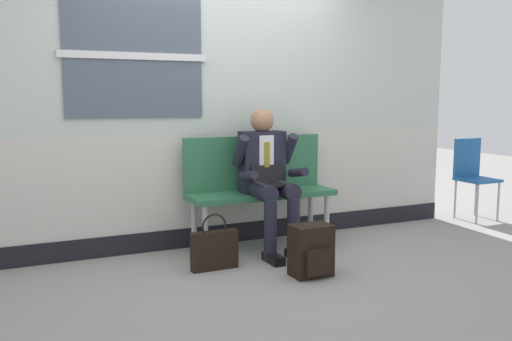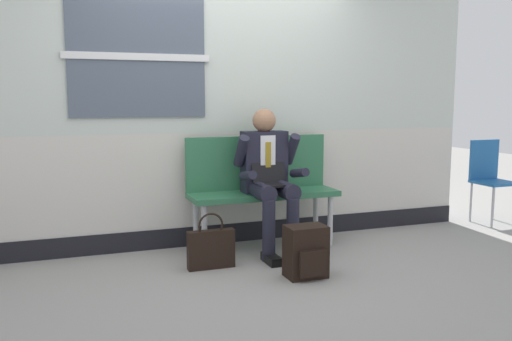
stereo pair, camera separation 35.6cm
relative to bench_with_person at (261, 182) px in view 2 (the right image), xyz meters
The scene contains 7 objects.
ground_plane 0.80m from the bench_with_person, 124.90° to the right, with size 18.00×18.00×0.00m, color gray.
station_wall 0.99m from the bench_with_person, 139.34° to the left, with size 5.25×0.17×3.02m.
bench_with_person is the anchor object (origin of this frame).
person_seated 0.23m from the bench_with_person, 90.00° to the right, with size 0.57×0.70×1.27m.
backpack 1.04m from the bench_with_person, 89.44° to the right, with size 0.31×0.25×0.40m.
handbag 0.90m from the bench_with_person, 141.02° to the right, with size 0.38×0.08×0.46m.
folding_chair 2.70m from the bench_with_person, ahead, with size 0.38×0.38×0.91m.
Camera 2 is at (-1.43, -4.15, 1.37)m, focal length 37.83 mm.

